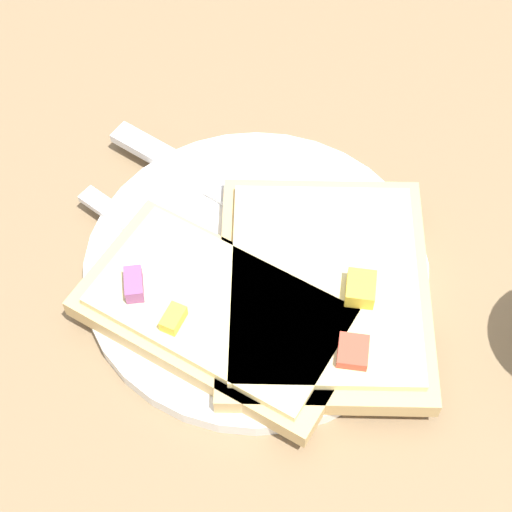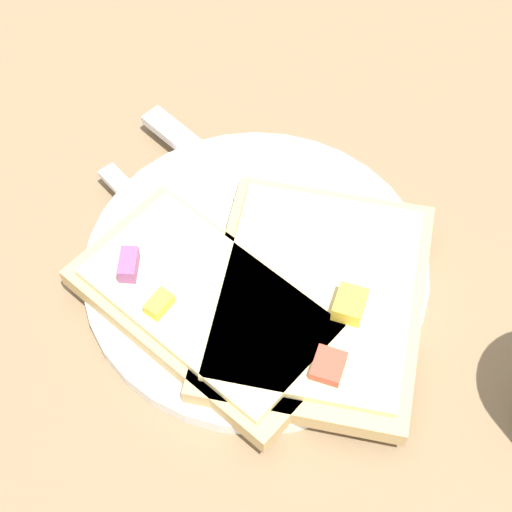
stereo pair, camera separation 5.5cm
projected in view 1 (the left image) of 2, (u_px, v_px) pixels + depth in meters
ground_plane at (256, 274)px, 0.56m from camera, size 4.00×4.00×0.00m
plate at (256, 269)px, 0.56m from camera, size 0.22×0.22×0.01m
fork at (209, 279)px, 0.55m from camera, size 0.18×0.11×0.01m
knife at (223, 190)px, 0.58m from camera, size 0.19×0.14×0.01m
pizza_slice_main at (324, 288)px, 0.53m from camera, size 0.20×0.18×0.03m
pizza_slice_corner at (219, 312)px, 0.52m from camera, size 0.19×0.18×0.03m
crumb_scatter at (244, 268)px, 0.55m from camera, size 0.10×0.06×0.01m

